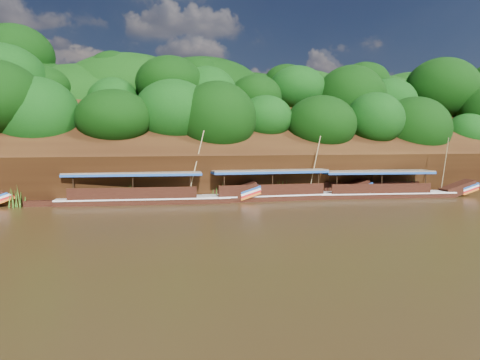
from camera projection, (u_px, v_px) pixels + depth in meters
name	position (u px, v px, depth m)	size (l,w,h in m)	color
ground	(321.00, 214.00, 31.37)	(160.00, 160.00, 0.00)	black
riverbank	(235.00, 168.00, 53.06)	(120.00, 30.06, 19.40)	black
boat_0	(393.00, 191.00, 41.09)	(14.61, 4.17, 5.64)	black
boat_1	(286.00, 193.00, 39.53)	(14.73, 2.69, 5.82)	black
boat_2	(155.00, 196.00, 37.05)	(16.04, 3.80, 6.23)	black
reeds	(243.00, 189.00, 39.61)	(49.82, 2.52, 1.96)	#2F5B16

